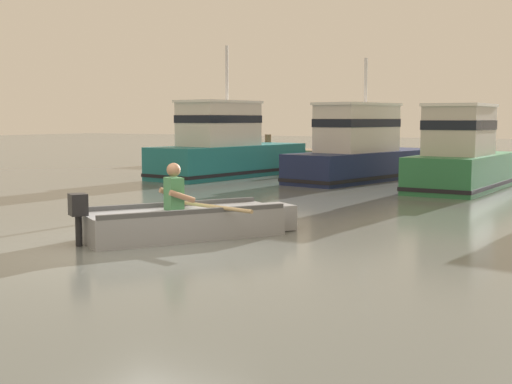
% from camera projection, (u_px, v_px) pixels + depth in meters
% --- Properties ---
extents(ground_plane, '(120.00, 120.00, 0.00)m').
position_uv_depth(ground_plane, '(151.00, 251.00, 9.80)').
color(ground_plane, slate).
extents(wooden_dock, '(10.30, 1.64, 1.30)m').
position_uv_depth(wooden_dock, '(277.00, 151.00, 26.19)').
color(wooden_dock, brown).
rests_on(wooden_dock, ground).
extents(rowboat_with_person, '(2.56, 3.42, 1.19)m').
position_uv_depth(rowboat_with_person, '(187.00, 221.00, 10.94)').
color(rowboat_with_person, gray).
rests_on(rowboat_with_person, ground).
extents(moored_boat_teal, '(2.63, 6.29, 4.22)m').
position_uv_depth(moored_boat_teal, '(227.00, 149.00, 22.42)').
color(moored_boat_teal, '#1E727A').
rests_on(moored_boat_teal, ground).
extents(moored_boat_navy, '(2.94, 6.72, 3.71)m').
position_uv_depth(moored_boat_navy, '(364.00, 152.00, 21.13)').
color(moored_boat_navy, '#19234C').
rests_on(moored_boat_navy, ground).
extents(moored_boat_green, '(1.96, 4.84, 2.27)m').
position_uv_depth(moored_boat_green, '(462.00, 158.00, 18.18)').
color(moored_boat_green, '#287042').
rests_on(moored_boat_green, ground).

